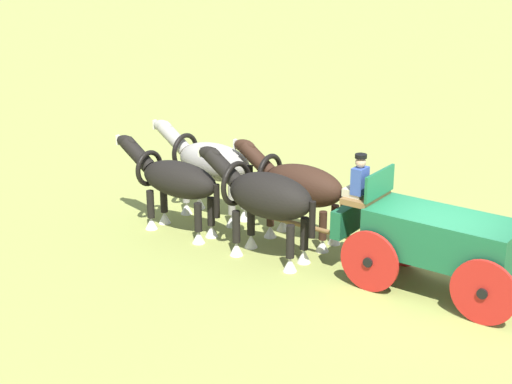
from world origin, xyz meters
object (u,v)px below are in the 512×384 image
at_px(draft_horse_rear_off, 298,186).
at_px(draft_horse_lead_near, 175,180).
at_px(draft_horse_rear_near, 265,197).
at_px(show_wagon, 434,238).
at_px(draft_horse_lead_off, 210,163).

bearing_deg(draft_horse_rear_off, draft_horse_lead_near, 28.39).
height_order(draft_horse_rear_near, draft_horse_lead_near, draft_horse_rear_near).
bearing_deg(draft_horse_rear_near, show_wagon, -167.95).
bearing_deg(draft_horse_lead_off, draft_horse_rear_off, -178.03).
xyz_separation_m(draft_horse_lead_near, draft_horse_lead_off, (0.03, -1.30, 0.11)).
height_order(show_wagon, draft_horse_rear_off, show_wagon).
bearing_deg(draft_horse_lead_off, show_wagon, 175.98).
height_order(draft_horse_rear_near, draft_horse_rear_off, draft_horse_rear_near).
relative_size(draft_horse_rear_off, draft_horse_lead_off, 0.99).
bearing_deg(draft_horse_lead_off, draft_horse_lead_near, 91.32).
xyz_separation_m(draft_horse_rear_near, draft_horse_lead_off, (2.65, -1.21, -0.02)).
distance_m(show_wagon, draft_horse_lead_off, 6.28).
distance_m(draft_horse_rear_near, draft_horse_rear_off, 1.30).
distance_m(draft_horse_rear_off, draft_horse_lead_off, 2.60).
height_order(show_wagon, draft_horse_lead_off, show_wagon).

